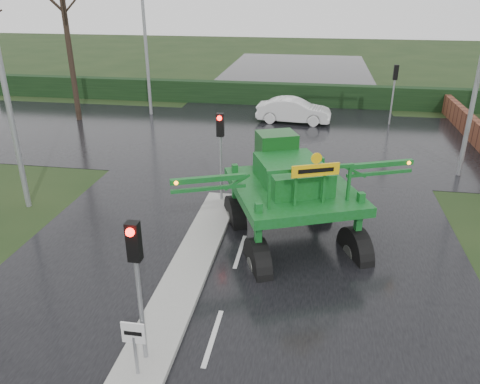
% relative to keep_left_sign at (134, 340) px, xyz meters
% --- Properties ---
extents(ground, '(140.00, 140.00, 0.00)m').
position_rel_keep_left_sign_xyz_m(ground, '(1.30, 1.50, -1.06)').
color(ground, black).
rests_on(ground, ground).
extents(road_main, '(14.00, 80.00, 0.02)m').
position_rel_keep_left_sign_xyz_m(road_main, '(1.30, 11.50, -1.05)').
color(road_main, black).
rests_on(road_main, ground).
extents(road_cross, '(80.00, 12.00, 0.02)m').
position_rel_keep_left_sign_xyz_m(road_cross, '(1.30, 17.50, -1.05)').
color(road_cross, black).
rests_on(road_cross, ground).
extents(median_island, '(1.20, 10.00, 0.16)m').
position_rel_keep_left_sign_xyz_m(median_island, '(0.00, 4.50, -0.97)').
color(median_island, gray).
rests_on(median_island, ground).
extents(hedge_row, '(44.00, 0.90, 1.50)m').
position_rel_keep_left_sign_xyz_m(hedge_row, '(1.30, 25.50, -0.31)').
color(hedge_row, black).
rests_on(hedge_row, ground).
extents(keep_left_sign, '(0.50, 0.07, 1.35)m').
position_rel_keep_left_sign_xyz_m(keep_left_sign, '(0.00, 0.00, 0.00)').
color(keep_left_sign, gray).
rests_on(keep_left_sign, ground).
extents(traffic_signal_near, '(0.26, 0.33, 3.52)m').
position_rel_keep_left_sign_xyz_m(traffic_signal_near, '(0.00, 0.49, 1.53)').
color(traffic_signal_near, gray).
rests_on(traffic_signal_near, ground).
extents(traffic_signal_mid, '(0.26, 0.33, 3.52)m').
position_rel_keep_left_sign_xyz_m(traffic_signal_mid, '(0.00, 8.99, 1.53)').
color(traffic_signal_mid, gray).
rests_on(traffic_signal_mid, ground).
extents(traffic_signal_far, '(0.26, 0.33, 3.52)m').
position_rel_keep_left_sign_xyz_m(traffic_signal_far, '(7.80, 21.51, 1.53)').
color(traffic_signal_far, gray).
rests_on(traffic_signal_far, ground).
extents(street_light_left_near, '(3.85, 0.30, 10.00)m').
position_rel_keep_left_sign_xyz_m(street_light_left_near, '(-6.89, 7.50, 4.93)').
color(street_light_left_near, gray).
rests_on(street_light_left_near, ground).
extents(street_light_right, '(3.85, 0.30, 10.00)m').
position_rel_keep_left_sign_xyz_m(street_light_right, '(9.49, 13.50, 4.93)').
color(street_light_right, gray).
rests_on(street_light_right, ground).
extents(street_light_left_far, '(3.85, 0.30, 10.00)m').
position_rel_keep_left_sign_xyz_m(street_light_left_far, '(-6.89, 21.50, 4.93)').
color(street_light_left_far, gray).
rests_on(street_light_left_far, ground).
extents(crop_sprayer, '(7.35, 5.91, 4.40)m').
position_rel_keep_left_sign_xyz_m(crop_sprayer, '(1.87, 4.96, 1.02)').
color(crop_sprayer, black).
rests_on(crop_sprayer, ground).
extents(white_sedan, '(4.54, 1.84, 1.46)m').
position_rel_keep_left_sign_xyz_m(white_sedan, '(2.06, 21.00, -1.06)').
color(white_sedan, silver).
rests_on(white_sedan, ground).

